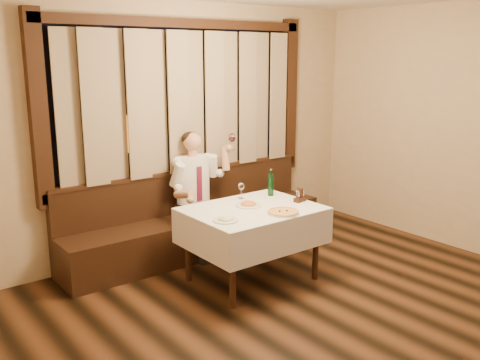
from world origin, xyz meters
TOP-DOWN VIEW (x-y plane):
  - room at (-0.00, 0.97)m, footprint 5.01×6.01m
  - banquette at (0.00, 2.72)m, footprint 3.20×0.61m
  - dining_table at (0.00, 1.70)m, footprint 1.27×0.97m
  - pizza at (0.11, 1.38)m, footprint 0.31×0.31m
  - pasta_red at (0.01, 1.78)m, footprint 0.26×0.26m
  - pasta_cream at (-0.45, 1.52)m, footprint 0.23×0.23m
  - green_bottle at (0.45, 1.95)m, footprint 0.06×0.06m
  - table_wine_glass at (0.12, 2.04)m, footprint 0.06×0.06m
  - cruet_caddy at (0.53, 1.59)m, footprint 0.14×0.09m
  - seated_man at (-0.03, 2.63)m, footprint 0.76×0.57m

SIDE VIEW (x-z plane):
  - banquette at x=0.00m, z-range -0.16..0.78m
  - dining_table at x=0.00m, z-range 0.27..1.03m
  - pizza at x=0.11m, z-range 0.75..0.79m
  - pasta_cream at x=-0.45m, z-range 0.75..0.83m
  - pasta_red at x=0.01m, z-range 0.75..0.84m
  - cruet_caddy at x=0.53m, z-range 0.74..0.88m
  - seated_man at x=-0.03m, z-range 0.12..1.51m
  - green_bottle at x=0.45m, z-range 0.73..1.02m
  - table_wine_glass at x=0.12m, z-range 0.80..0.97m
  - room at x=0.00m, z-range 0.09..2.91m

